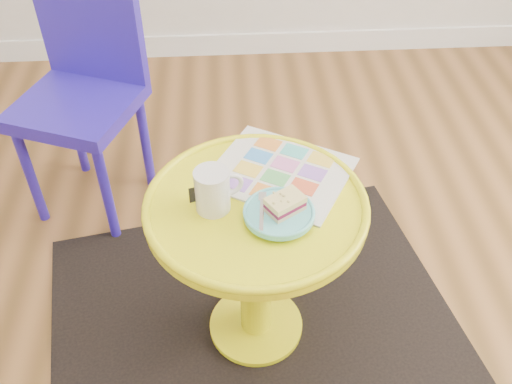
{
  "coord_description": "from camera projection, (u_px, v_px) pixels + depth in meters",
  "views": [
    {
      "loc": [
        -0.23,
        -0.92,
        1.59
      ],
      "look_at": [
        -0.16,
        0.16,
        0.6
      ],
      "focal_mm": 40.0,
      "sensor_mm": 36.0,
      "label": 1
    }
  ],
  "objects": [
    {
      "name": "newspaper",
      "position": [
        280.0,
        172.0,
        1.58
      ],
      "size": [
        0.46,
        0.44,
        0.01
      ],
      "primitive_type": "cube",
      "rotation": [
        0.0,
        0.0,
        -0.52
      ],
      "color": "silver",
      "rests_on": "side_table"
    },
    {
      "name": "plate",
      "position": [
        279.0,
        214.0,
        1.44
      ],
      "size": [
        0.18,
        0.18,
        0.02
      ],
      "color": "#5FC9CA",
      "rests_on": "newspaper"
    },
    {
      "name": "rug",
      "position": [
        256.0,
        327.0,
        1.87
      ],
      "size": [
        1.48,
        1.32,
        0.01
      ],
      "primitive_type": "cube",
      "rotation": [
        0.0,
        0.0,
        0.18
      ],
      "color": "black",
      "rests_on": "ground"
    },
    {
      "name": "room_walls",
      "position": [
        46.0,
        163.0,
        2.41
      ],
      "size": [
        4.0,
        4.0,
        4.0
      ],
      "color": "silver",
      "rests_on": "ground"
    },
    {
      "name": "side_table",
      "position": [
        256.0,
        244.0,
        1.6
      ],
      "size": [
        0.59,
        0.59,
        0.56
      ],
      "color": "yellow",
      "rests_on": "ground"
    },
    {
      "name": "mug",
      "position": [
        213.0,
        189.0,
        1.44
      ],
      "size": [
        0.13,
        0.09,
        0.12
      ],
      "rotation": [
        0.0,
        0.0,
        0.28
      ],
      "color": "silver",
      "rests_on": "side_table"
    },
    {
      "name": "fork",
      "position": [
        262.0,
        210.0,
        1.43
      ],
      "size": [
        0.03,
        0.14,
        0.0
      ],
      "rotation": [
        0.0,
        0.0,
        -0.1
      ],
      "color": "silver",
      "rests_on": "plate"
    },
    {
      "name": "floor",
      "position": [
        310.0,
        369.0,
        1.76
      ],
      "size": [
        4.0,
        4.0,
        0.0
      ],
      "primitive_type": "plane",
      "color": "brown",
      "rests_on": "ground"
    },
    {
      "name": "chair",
      "position": [
        84.0,
        82.0,
        2.03
      ],
      "size": [
        0.51,
        0.51,
        0.89
      ],
      "rotation": [
        0.0,
        0.0,
        -0.37
      ],
      "color": "#2B1BAF",
      "rests_on": "ground"
    },
    {
      "name": "cake_slice",
      "position": [
        285.0,
        204.0,
        1.42
      ],
      "size": [
        0.11,
        0.1,
        0.04
      ],
      "rotation": [
        0.0,
        0.0,
        0.57
      ],
      "color": "#D3BC8C",
      "rests_on": "plate"
    }
  ]
}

